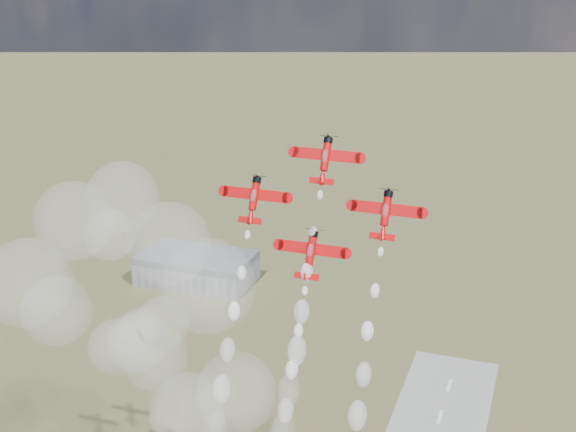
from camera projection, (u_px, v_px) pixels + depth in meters
The scene contains 7 objects.
hangar at pixel (197, 268), 357.51m from camera, with size 50.00×28.00×13.00m.
plane_lead at pixel (325, 159), 151.34m from camera, with size 13.22×6.92×8.65m.
plane_left at pixel (254, 199), 154.20m from camera, with size 13.22×6.92×8.65m.
plane_right at pixel (386, 214), 146.23m from camera, with size 13.22×6.92×8.65m.
plane_slot at pixel (311, 253), 149.09m from camera, with size 13.22×6.92×8.65m.
smoke_trail_lead at pixel (286, 416), 145.25m from camera, with size 5.27×27.96×48.14m.
drifted_smoke_cloud at pixel (134, 298), 177.87m from camera, with size 67.46×38.08×58.42m.
Camera 1 is at (26.21, -116.25, 150.99)m, focal length 50.00 mm.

